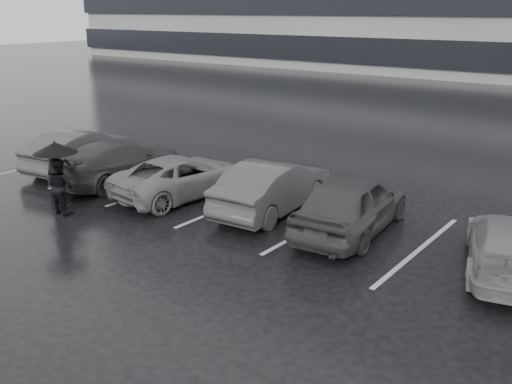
{
  "coord_description": "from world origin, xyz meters",
  "views": [
    {
      "loc": [
        7.82,
        -9.71,
        5.44
      ],
      "look_at": [
        -0.3,
        1.0,
        1.1
      ],
      "focal_mm": 40.0,
      "sensor_mm": 36.0,
      "label": 1
    }
  ],
  "objects_px": {
    "car_west_c": "(120,161)",
    "pedestrian_left": "(57,183)",
    "car_west_a": "(273,186)",
    "car_main": "(352,204)",
    "car_west_d": "(82,149)",
    "pedestrian_right": "(60,186)",
    "car_east": "(509,245)",
    "car_west_b": "(182,176)"
  },
  "relations": [
    {
      "from": "car_west_c",
      "to": "pedestrian_right",
      "type": "xyz_separation_m",
      "value": [
        1.1,
        -2.99,
        0.09
      ]
    },
    {
      "from": "car_main",
      "to": "pedestrian_left",
      "type": "height_order",
      "value": "pedestrian_left"
    },
    {
      "from": "car_west_d",
      "to": "pedestrian_right",
      "type": "relative_size",
      "value": 2.78
    },
    {
      "from": "car_west_b",
      "to": "car_west_c",
      "type": "distance_m",
      "value": 2.68
    },
    {
      "from": "car_west_a",
      "to": "car_main",
      "type": "bearing_deg",
      "value": 173.13
    },
    {
      "from": "car_east",
      "to": "car_west_d",
      "type": "bearing_deg",
      "value": -15.32
    },
    {
      "from": "car_west_a",
      "to": "car_east",
      "type": "relative_size",
      "value": 1.04
    },
    {
      "from": "car_main",
      "to": "car_east",
      "type": "relative_size",
      "value": 1.06
    },
    {
      "from": "car_main",
      "to": "car_east",
      "type": "height_order",
      "value": "car_main"
    },
    {
      "from": "car_west_b",
      "to": "pedestrian_left",
      "type": "relative_size",
      "value": 2.85
    },
    {
      "from": "car_west_c",
      "to": "car_west_d",
      "type": "distance_m",
      "value": 2.25
    },
    {
      "from": "car_west_a",
      "to": "pedestrian_right",
      "type": "distance_m",
      "value": 5.86
    },
    {
      "from": "car_west_b",
      "to": "car_east",
      "type": "bearing_deg",
      "value": -172.05
    },
    {
      "from": "car_east",
      "to": "pedestrian_right",
      "type": "height_order",
      "value": "pedestrian_right"
    },
    {
      "from": "car_west_d",
      "to": "car_east",
      "type": "bearing_deg",
      "value": 174.01
    },
    {
      "from": "car_west_b",
      "to": "car_west_d",
      "type": "distance_m",
      "value": 4.93
    },
    {
      "from": "car_main",
      "to": "pedestrian_right",
      "type": "relative_size",
      "value": 2.87
    },
    {
      "from": "car_main",
      "to": "pedestrian_left",
      "type": "distance_m",
      "value": 8.16
    },
    {
      "from": "car_west_c",
      "to": "car_west_a",
      "type": "bearing_deg",
      "value": -173.94
    },
    {
      "from": "car_west_a",
      "to": "car_west_b",
      "type": "height_order",
      "value": "car_west_a"
    },
    {
      "from": "car_west_c",
      "to": "pedestrian_left",
      "type": "height_order",
      "value": "pedestrian_left"
    },
    {
      "from": "car_west_d",
      "to": "pedestrian_right",
      "type": "xyz_separation_m",
      "value": [
        3.35,
        -3.17,
        0.06
      ]
    },
    {
      "from": "car_west_a",
      "to": "car_west_c",
      "type": "height_order",
      "value": "car_west_a"
    },
    {
      "from": "car_west_a",
      "to": "pedestrian_left",
      "type": "xyz_separation_m",
      "value": [
        -4.88,
        -3.55,
        0.06
      ]
    },
    {
      "from": "pedestrian_left",
      "to": "car_west_b",
      "type": "bearing_deg",
      "value": -139.25
    },
    {
      "from": "car_main",
      "to": "car_east",
      "type": "bearing_deg",
      "value": 173.59
    },
    {
      "from": "car_west_c",
      "to": "pedestrian_left",
      "type": "distance_m",
      "value": 2.97
    },
    {
      "from": "car_main",
      "to": "pedestrian_left",
      "type": "bearing_deg",
      "value": 19.05
    },
    {
      "from": "car_west_b",
      "to": "car_west_c",
      "type": "relative_size",
      "value": 0.95
    },
    {
      "from": "car_west_b",
      "to": "car_west_c",
      "type": "height_order",
      "value": "car_west_c"
    },
    {
      "from": "car_east",
      "to": "car_main",
      "type": "bearing_deg",
      "value": -17.25
    },
    {
      "from": "car_main",
      "to": "car_west_a",
      "type": "bearing_deg",
      "value": -8.0
    },
    {
      "from": "car_west_a",
      "to": "car_west_d",
      "type": "bearing_deg",
      "value": -1.33
    },
    {
      "from": "car_west_b",
      "to": "car_east",
      "type": "height_order",
      "value": "car_west_b"
    },
    {
      "from": "car_west_c",
      "to": "pedestrian_right",
      "type": "distance_m",
      "value": 3.19
    },
    {
      "from": "car_west_a",
      "to": "car_west_c",
      "type": "distance_m",
      "value": 5.7
    },
    {
      "from": "car_east",
      "to": "pedestrian_left",
      "type": "xyz_separation_m",
      "value": [
        -11.18,
        -3.45,
        0.17
      ]
    },
    {
      "from": "car_west_c",
      "to": "car_east",
      "type": "bearing_deg",
      "value": -178.05
    },
    {
      "from": "pedestrian_right",
      "to": "car_west_d",
      "type": "bearing_deg",
      "value": -48.05
    },
    {
      "from": "car_west_c",
      "to": "pedestrian_left",
      "type": "xyz_separation_m",
      "value": [
        0.78,
        -2.86,
        0.1
      ]
    },
    {
      "from": "car_east",
      "to": "pedestrian_left",
      "type": "bearing_deg",
      "value": 0.2
    },
    {
      "from": "pedestrian_left",
      "to": "pedestrian_right",
      "type": "bearing_deg",
      "value": 141.45
    }
  ]
}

